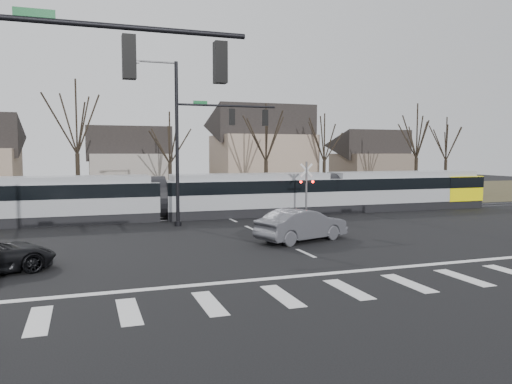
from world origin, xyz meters
name	(u,v)px	position (x,y,z in m)	size (l,w,h in m)	color
ground	(326,262)	(0.00, 0.00, 0.00)	(140.00, 140.00, 0.00)	black
grass_verge	(183,198)	(0.00, 32.00, 0.01)	(140.00, 28.00, 0.01)	#38331E
crosswalk	(379,286)	(0.00, -4.00, 0.01)	(27.00, 2.60, 0.01)	silver
stop_line	(347,272)	(0.00, -1.80, 0.01)	(28.00, 0.35, 0.01)	silver
lane_dashes	(224,216)	(0.00, 16.00, 0.01)	(0.18, 30.00, 0.01)	silver
rail_pair	(225,216)	(0.00, 15.80, 0.03)	(90.00, 1.52, 0.06)	#59595E
tram	(249,193)	(1.84, 16.00, 1.67)	(40.52, 3.01, 3.07)	gray
sedan	(302,225)	(1.16, 5.01, 0.85)	(5.44, 3.37, 1.69)	#4A4A50
signal_pole_near_left	(42,105)	(-10.41, -6.00, 5.70)	(9.28, 0.44, 10.20)	black
signal_pole_far	(202,135)	(-2.41, 12.50, 5.70)	(9.28, 0.44, 10.20)	black
rail_crossing_signal	(306,192)	(5.00, 12.79, 1.89)	(1.08, 0.36, 4.00)	#59595B
tree_row	(216,148)	(2.00, 26.00, 5.00)	(59.20, 7.20, 10.00)	black
house_b	(129,159)	(-5.00, 36.00, 3.97)	(8.64, 7.56, 7.65)	gray
house_c	(262,147)	(9.00, 33.00, 5.23)	(10.80, 8.64, 10.10)	gray
house_d	(371,158)	(24.00, 35.00, 3.97)	(8.64, 7.56, 7.65)	brown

